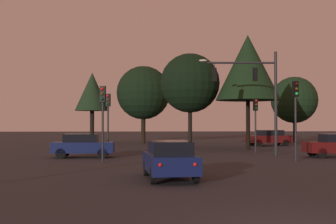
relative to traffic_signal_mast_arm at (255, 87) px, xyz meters
name	(u,v)px	position (x,y,z in m)	size (l,w,h in m)	color
ground_plane	(185,153)	(-4.47, 3.26, -4.69)	(168.00, 168.00, 0.00)	#262326
traffic_signal_mast_arm	(255,87)	(0.00, 0.00, 0.00)	(5.31, 0.55, 7.07)	#232326
traffic_light_corner_left	(296,105)	(1.18, -4.74, -1.42)	(0.35, 0.38, 4.64)	#232326
traffic_light_corner_right	(108,111)	(-10.04, 1.99, -1.65)	(0.36, 0.38, 4.29)	#232326
traffic_light_median	(256,114)	(0.87, 3.28, -1.82)	(0.35, 0.38, 4.04)	#232326
traffic_light_far_side	(103,108)	(-9.91, -4.61, -1.64)	(0.34, 0.38, 4.31)	#232326
car_nearside_lane	(169,159)	(-6.65, -12.64, -3.90)	(2.09, 4.39, 1.52)	#0F1947
car_crossing_right	(83,145)	(-11.46, -0.91, -3.90)	(3.99, 1.84, 1.52)	#0F1947
car_far_lane	(269,138)	(4.76, 13.40, -3.90)	(4.47, 2.60, 1.52)	#4C0F0F
tree_behind_sign	(248,68)	(1.21, 7.10, 2.14)	(5.40, 5.40, 9.58)	black
tree_left_far	(190,83)	(-3.40, 9.28, 1.00)	(5.19, 5.19, 8.29)	black
tree_center_horizon	(143,93)	(-7.37, 19.36, 0.78)	(5.79, 5.79, 8.38)	black
tree_right_cluster	(294,100)	(9.94, 21.15, 0.15)	(5.32, 5.32, 7.51)	black
tree_lot_edge	(92,92)	(-12.90, 19.50, 0.85)	(3.70, 3.70, 7.66)	black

